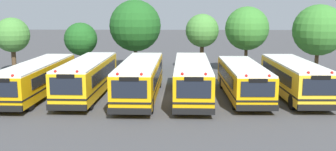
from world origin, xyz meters
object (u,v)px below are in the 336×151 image
object	(u,v)px
school_bus_2	(140,78)
school_bus_3	(192,78)
school_bus_0	(37,78)
tree_4	(247,28)
tree_1	(82,39)
school_bus_4	(243,79)
tree_5	(320,29)
school_bus_1	(88,77)
tree_0	(13,35)
tree_3	(203,31)
tree_2	(134,25)
school_bus_5	(294,78)

from	to	relation	value
school_bus_2	school_bus_3	bearing A→B (deg)	-178.63
school_bus_0	tree_4	distance (m)	19.92
tree_4	tree_1	bearing A→B (deg)	176.56
school_bus_4	tree_1	size ratio (longest dim) A/B	2.02
school_bus_2	tree_1	distance (m)	13.55
school_bus_2	school_bus_4	size ratio (longest dim) A/B	1.12
school_bus_2	tree_5	world-z (taller)	tree_5
school_bus_1	school_bus_2	size ratio (longest dim) A/B	0.94
tree_0	tree_1	world-z (taller)	tree_0
tree_1	school_bus_3	bearing A→B (deg)	-47.01
tree_3	school_bus_1	bearing A→B (deg)	-128.25
tree_3	tree_4	bearing A→B (deg)	-19.45
school_bus_0	tree_1	world-z (taller)	tree_1
school_bus_4	tree_0	world-z (taller)	tree_0
tree_4	school_bus_3	bearing A→B (deg)	-118.13
tree_2	tree_4	bearing A→B (deg)	-6.46
school_bus_3	tree_3	world-z (taller)	tree_3
school_bus_5	tree_2	world-z (taller)	tree_2
school_bus_2	tree_4	world-z (taller)	tree_4
school_bus_2	school_bus_5	bearing A→B (deg)	-176.53
tree_2	tree_5	bearing A→B (deg)	-6.79
school_bus_1	school_bus_3	bearing A→B (deg)	178.32
school_bus_4	tree_5	distance (m)	13.08
school_bus_2	tree_0	world-z (taller)	tree_0
school_bus_2	tree_4	bearing A→B (deg)	-130.49
tree_3	tree_5	world-z (taller)	tree_5
school_bus_0	school_bus_5	xyz separation A→B (m)	(18.70, 0.02, 0.06)
school_bus_1	tree_3	xyz separation A→B (m)	(9.11, 11.56, 2.57)
tree_3	tree_4	world-z (taller)	tree_4
tree_3	tree_5	size ratio (longest dim) A/B	0.86
school_bus_0	school_bus_2	world-z (taller)	school_bus_2
school_bus_4	tree_5	bearing A→B (deg)	-133.72
tree_1	tree_3	distance (m)	12.25
tree_0	tree_5	bearing A→B (deg)	-0.93
school_bus_2	tree_3	bearing A→B (deg)	-112.59
school_bus_2	tree_3	world-z (taller)	tree_3
school_bus_1	school_bus_4	distance (m)	11.26
tree_0	tree_2	size ratio (longest dim) A/B	0.76
tree_2	school_bus_0	bearing A→B (deg)	-117.63
school_bus_5	tree_2	size ratio (longest dim) A/B	1.38
school_bus_0	school_bus_5	world-z (taller)	school_bus_5
school_bus_4	tree_3	xyz separation A→B (m)	(-2.15, 11.62, 2.70)
tree_4	tree_5	world-z (taller)	tree_5
school_bus_3	tree_5	size ratio (longest dim) A/B	1.65
school_bus_5	tree_5	distance (m)	10.84
school_bus_3	school_bus_5	bearing A→B (deg)	-175.49
school_bus_0	tree_2	size ratio (longest dim) A/B	1.57
school_bus_2	school_bus_5	xyz separation A→B (m)	(11.09, 0.46, -0.03)
school_bus_4	tree_4	xyz separation A→B (m)	(1.93, 10.18, 3.06)
tree_5	school_bus_4	bearing A→B (deg)	-132.99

